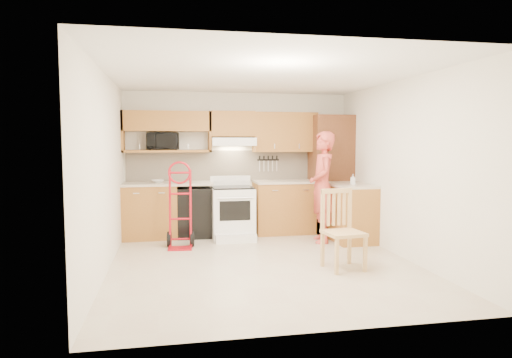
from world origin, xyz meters
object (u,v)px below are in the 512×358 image
object	(u,v)px
range	(233,208)
dining_chair	(344,230)
microwave	(162,141)
person	(323,187)
hand_truck	(180,209)

from	to	relation	value
range	dining_chair	xyz separation A→B (m)	(1.14, -2.09, -0.01)
microwave	dining_chair	world-z (taller)	microwave
range	person	size ratio (longest dim) A/B	0.58
microwave	dining_chair	size ratio (longest dim) A/B	0.52
range	person	bearing A→B (deg)	-20.24
microwave	range	size ratio (longest dim) A/B	0.51
range	dining_chair	world-z (taller)	range
microwave	person	bearing A→B (deg)	-26.28
microwave	range	xyz separation A→B (m)	(1.15, -0.44, -1.12)
person	dining_chair	bearing A→B (deg)	-0.82
microwave	dining_chair	distance (m)	3.60
microwave	person	distance (m)	2.82
hand_truck	dining_chair	size ratio (longest dim) A/B	1.18
person	dining_chair	xyz separation A→B (m)	(-0.26, -1.58, -0.39)
dining_chair	microwave	bearing A→B (deg)	125.06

